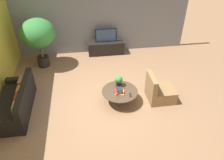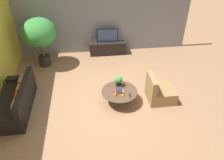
{
  "view_description": "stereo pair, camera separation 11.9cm",
  "coord_description": "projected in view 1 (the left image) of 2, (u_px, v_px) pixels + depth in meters",
  "views": [
    {
      "loc": [
        -0.6,
        -5.19,
        4.43
      ],
      "look_at": [
        0.18,
        0.2,
        0.55
      ],
      "focal_mm": 35.0,
      "sensor_mm": 36.0,
      "label": 1
    },
    {
      "loc": [
        -0.49,
        -5.21,
        4.43
      ],
      "look_at": [
        0.18,
        0.2,
        0.55
      ],
      "focal_mm": 35.0,
      "sensor_mm": 36.0,
      "label": 2
    }
  ],
  "objects": [
    {
      "name": "back_wall_stone",
      "position": [
        96.0,
        16.0,
        8.59
      ],
      "size": [
        7.4,
        0.12,
        3.0
      ],
      "primitive_type": "cube",
      "color": "slate",
      "rests_on": "ground"
    },
    {
      "name": "couch_by_wall",
      "position": [
        17.0,
        103.0,
        6.22
      ],
      "size": [
        0.84,
        2.0,
        0.84
      ],
      "rotation": [
        0.0,
        0.0,
        -1.57
      ],
      "color": "black",
      "rests_on": "ground"
    },
    {
      "name": "remote_black",
      "position": [
        130.0,
        95.0,
        6.3
      ],
      "size": [
        0.05,
        0.16,
        0.02
      ],
      "primitive_type": "cube",
      "rotation": [
        0.0,
        0.0,
        -0.09
      ],
      "color": "black",
      "rests_on": "coffee_table"
    },
    {
      "name": "armchair_wicker",
      "position": [
        159.0,
        92.0,
        6.67
      ],
      "size": [
        0.8,
        0.76,
        0.86
      ],
      "rotation": [
        0.0,
        0.0,
        1.57
      ],
      "color": "olive",
      "rests_on": "ground"
    },
    {
      "name": "coffee_table",
      "position": [
        120.0,
        94.0,
        6.54
      ],
      "size": [
        1.07,
        1.07,
        0.41
      ],
      "color": "#756656",
      "rests_on": "ground"
    },
    {
      "name": "media_console",
      "position": [
        106.0,
        47.0,
        9.07
      ],
      "size": [
        1.5,
        0.5,
        0.55
      ],
      "color": "black",
      "rests_on": "ground"
    },
    {
      "name": "potted_palm_tall",
      "position": [
        38.0,
        34.0,
        7.69
      ],
      "size": [
        1.22,
        1.22,
        1.85
      ],
      "color": "black",
      "rests_on": "ground"
    },
    {
      "name": "book_stack",
      "position": [
        119.0,
        91.0,
        6.35
      ],
      "size": [
        0.31,
        0.3,
        0.16
      ],
      "color": "gold",
      "rests_on": "coffee_table"
    },
    {
      "name": "television",
      "position": [
        106.0,
        35.0,
        8.76
      ],
      "size": [
        0.86,
        0.13,
        0.55
      ],
      "color": "black",
      "rests_on": "media_console"
    },
    {
      "name": "ground_plane",
      "position": [
        107.0,
        98.0,
        6.83
      ],
      "size": [
        24.0,
        24.0,
        0.0
      ],
      "primitive_type": "plane",
      "color": "#8C6647"
    },
    {
      "name": "potted_plant_tabletop",
      "position": [
        119.0,
        80.0,
        6.58
      ],
      "size": [
        0.24,
        0.24,
        0.34
      ],
      "color": "black",
      "rests_on": "coffee_table"
    }
  ]
}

